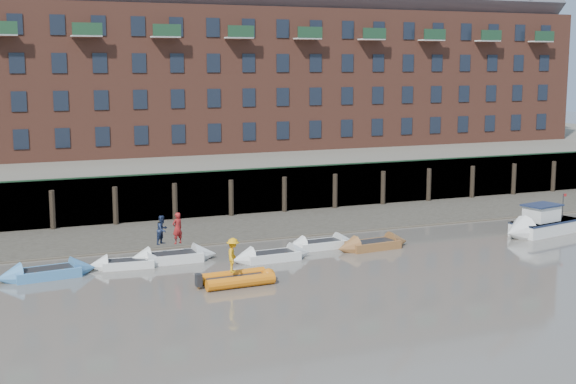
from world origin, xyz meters
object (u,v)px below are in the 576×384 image
rowboat_1 (47,273)px  person_rib_crew (233,255)px  rowboat_4 (272,256)px  person_rower_b (162,230)px  rib_tender (239,278)px  motor_launch (535,226)px  rowboat_6 (373,245)px  rowboat_5 (321,244)px  person_rower_a (177,228)px  rowboat_3 (172,257)px  rowboat_2 (128,264)px

rowboat_1 → person_rib_crew: size_ratio=3.00×
rowboat_4 → person_rower_b: size_ratio=2.94×
rowboat_1 → rib_tender: 9.74m
rowboat_1 → person_rower_b: (6.15, 1.06, 1.50)m
person_rib_crew → motor_launch: bearing=-56.6°
rowboat_1 → rowboat_6: 18.09m
rowboat_4 → rowboat_5: size_ratio=1.04×
rowboat_1 → person_rib_crew: person_rib_crew is taller
rib_tender → motor_launch: (20.63, 3.52, 0.34)m
rowboat_6 → rib_tender: rowboat_6 is taller
person_rib_crew → person_rower_b: bearing=43.9°
rib_tender → person_rower_a: 6.02m
rib_tender → rowboat_1: bearing=148.2°
rowboat_3 → motor_launch: size_ratio=0.80×
rowboat_4 → motor_launch: size_ratio=0.76×
person_rower_b → person_rib_crew: person_rower_b is taller
rowboat_2 → rib_tender: 6.83m
person_rower_a → person_rower_b: (-0.78, 0.19, -0.06)m
rowboat_6 → rowboat_1: bearing=172.5°
rowboat_1 → person_rib_crew: bearing=-36.3°
rowboat_4 → motor_launch: (17.45, -0.29, 0.38)m
motor_launch → rowboat_6: bearing=-15.7°
rib_tender → person_rower_b: person_rower_b is taller
rowboat_6 → rowboat_3: bearing=167.4°
rowboat_5 → person_rower_b: person_rower_b is taller
rowboat_6 → rowboat_2: bearing=169.8°
rib_tender → person_rib_crew: 1.20m
rowboat_1 → person_rower_a: bearing=0.4°
rowboat_1 → rowboat_6: size_ratio=1.04×
rowboat_2 → motor_launch: motor_launch is taller
motor_launch → person_rower_a: bearing=-18.1°
rowboat_2 → rowboat_4: rowboat_4 is taller
motor_launch → person_rower_b: size_ratio=3.89×
rib_tender → person_rower_b: 6.42m
rowboat_6 → person_rib_crew: size_ratio=2.88×
rowboat_2 → rib_tender: (4.38, -5.24, 0.07)m
rowboat_1 → rowboat_2: rowboat_1 is taller
rowboat_4 → rowboat_5: (3.66, 1.61, -0.01)m
rib_tender → motor_launch: 20.93m
motor_launch → person_rib_crew: 21.21m
person_rower_a → person_rib_crew: bearing=81.3°
rowboat_4 → rowboat_1: bearing=173.2°
person_rower_b → rowboat_2: bearing=155.3°
rowboat_2 → motor_launch: size_ratio=0.68×
rowboat_2 → rowboat_4: 7.69m
rowboat_2 → person_rower_b: (2.02, 0.54, 1.55)m
rib_tender → person_rower_a: (-1.58, 5.60, 1.54)m
rowboat_6 → person_rib_crew: bearing=-163.1°
person_rower_b → person_rib_crew: bearing=-109.8°
rowboat_1 → rowboat_3: rowboat_3 is taller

